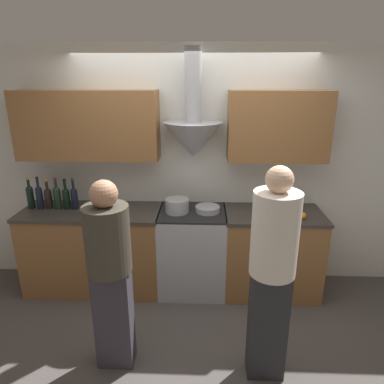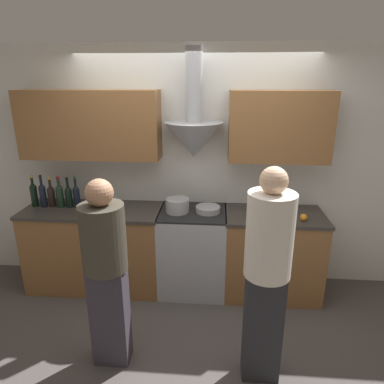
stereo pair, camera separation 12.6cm
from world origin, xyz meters
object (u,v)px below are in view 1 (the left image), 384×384
at_px(wine_bottle_1, 39,196).
at_px(wine_bottle_2, 48,197).
at_px(wine_bottle_3, 57,196).
at_px(stock_pot, 177,206).
at_px(mixing_bowl, 208,209).
at_px(wine_bottle_4, 66,197).
at_px(person_foreground_right, 272,269).
at_px(orange_fruit, 303,216).
at_px(stove_range, 192,250).
at_px(wine_bottle_0, 30,196).
at_px(wine_bottle_5, 74,197).
at_px(person_foreground_left, 110,270).

bearing_deg(wine_bottle_1, wine_bottle_2, 9.50).
height_order(wine_bottle_3, stock_pot, wine_bottle_3).
xyz_separation_m(wine_bottle_1, mixing_bowl, (1.79, -0.02, -0.11)).
height_order(wine_bottle_1, wine_bottle_4, wine_bottle_1).
distance_m(stock_pot, person_foreground_right, 1.38).
height_order(wine_bottle_3, orange_fruit, wine_bottle_3).
distance_m(stove_range, wine_bottle_0, 1.84).
distance_m(wine_bottle_2, wine_bottle_4, 0.20).
relative_size(wine_bottle_3, wine_bottle_4, 1.03).
bearing_deg(mixing_bowl, wine_bottle_4, 178.89).
height_order(wine_bottle_0, orange_fruit, wine_bottle_0).
xyz_separation_m(wine_bottle_0, wine_bottle_3, (0.29, -0.00, -0.00)).
height_order(wine_bottle_1, mixing_bowl, wine_bottle_1).
xyz_separation_m(wine_bottle_4, stock_pot, (1.19, -0.05, -0.06)).
height_order(wine_bottle_2, wine_bottle_3, wine_bottle_3).
distance_m(wine_bottle_1, mixing_bowl, 1.79).
distance_m(stove_range, wine_bottle_3, 1.56).
relative_size(wine_bottle_5, person_foreground_left, 0.22).
relative_size(stock_pot, mixing_bowl, 0.95).
distance_m(wine_bottle_2, wine_bottle_3, 0.10).
distance_m(wine_bottle_3, orange_fruit, 2.56).
xyz_separation_m(wine_bottle_5, person_foreground_right, (1.88, -1.19, -0.11)).
distance_m(stove_range, mixing_bowl, 0.51).
distance_m(person_foreground_left, person_foreground_right, 1.21).
distance_m(wine_bottle_0, wine_bottle_3, 0.29).
relative_size(wine_bottle_0, wine_bottle_3, 1.01).
xyz_separation_m(wine_bottle_3, person_foreground_left, (0.86, -1.12, -0.19)).
distance_m(wine_bottle_0, wine_bottle_1, 0.10).
distance_m(stove_range, orange_fruit, 1.22).
bearing_deg(wine_bottle_4, stock_pot, -2.47).
bearing_deg(wine_bottle_0, stock_pot, -1.95).
bearing_deg(wine_bottle_2, person_foreground_right, -28.93).
distance_m(stove_range, wine_bottle_1, 1.74).
relative_size(wine_bottle_0, person_foreground_left, 0.22).
distance_m(wine_bottle_4, orange_fruit, 2.46).
bearing_deg(stove_range, wine_bottle_3, 178.85).
bearing_deg(stove_range, stock_pot, -172.58).
relative_size(wine_bottle_0, wine_bottle_2, 1.06).
xyz_separation_m(stove_range, mixing_bowl, (0.16, 0.00, 0.49)).
distance_m(wine_bottle_0, orange_fruit, 2.85).
relative_size(wine_bottle_0, orange_fruit, 4.91).
bearing_deg(stock_pot, person_foreground_right, -55.56).
height_order(orange_fruit, person_foreground_right, person_foreground_right).
relative_size(wine_bottle_4, mixing_bowl, 1.29).
distance_m(wine_bottle_2, person_foreground_left, 1.49).
relative_size(stove_range, person_foreground_left, 0.58).
bearing_deg(person_foreground_left, wine_bottle_1, 133.16).
relative_size(wine_bottle_1, wine_bottle_3, 1.04).
distance_m(orange_fruit, person_foreground_left, 1.93).
relative_size(wine_bottle_1, person_foreground_right, 0.21).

